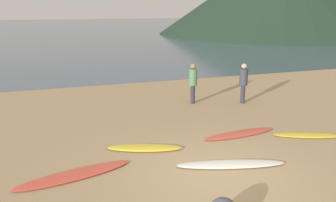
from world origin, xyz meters
TOP-DOWN VIEW (x-y plane):
  - ground_plane at (0.00, 10.00)m, footprint 120.00×120.00m
  - ocean_water at (0.00, 60.55)m, footprint 140.00×100.00m
  - surfboard_0 at (-3.10, 1.06)m, footprint 2.73×1.21m
  - surfboard_1 at (-1.16, 2.05)m, footprint 2.07×1.18m
  - surfboard_2 at (0.52, 0.36)m, footprint 2.68×1.18m
  - surfboard_3 at (1.84, 2.20)m, footprint 2.49×0.75m
  - surfboard_4 at (3.68, 1.41)m, footprint 2.08×1.22m
  - person_0 at (3.81, 5.36)m, footprint 0.32×0.32m
  - person_1 at (1.92, 5.99)m, footprint 0.32×0.32m

SIDE VIEW (x-z plane):
  - ground_plane at x=0.00m, z-range -0.20..0.00m
  - ocean_water at x=0.00m, z-range 0.00..0.00m
  - surfboard_3 at x=1.84m, z-range 0.00..0.07m
  - surfboard_0 at x=-3.10m, z-range 0.00..0.07m
  - surfboard_4 at x=3.68m, z-range 0.00..0.08m
  - surfboard_2 at x=0.52m, z-range 0.00..0.09m
  - surfboard_1 at x=-1.16m, z-range 0.00..0.10m
  - person_1 at x=1.92m, z-range 0.14..1.73m
  - person_0 at x=3.81m, z-range 0.14..1.73m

